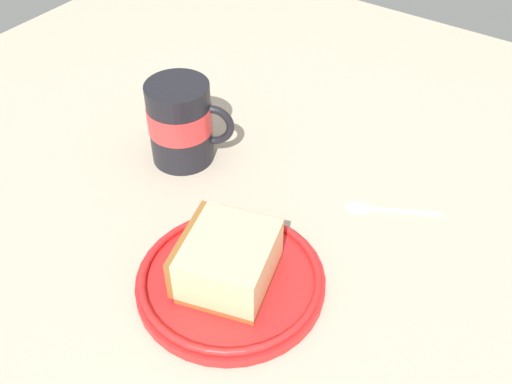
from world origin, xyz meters
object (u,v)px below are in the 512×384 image
small_plate (230,280)px  tea_mug (181,121)px  cake_slice (227,260)px  teaspoon (372,207)px

small_plate → tea_mug: bearing=52.0°
cake_slice → teaspoon: bearing=-20.9°
cake_slice → tea_mug: (13.40, 16.81, 1.81)cm
tea_mug → teaspoon: bearing=-78.5°
small_plate → teaspoon: size_ratio=1.83×
cake_slice → teaspoon: (18.23, -6.94, -3.32)cm
small_plate → cake_slice: (-0.07, 0.26, 2.82)cm
small_plate → tea_mug: size_ratio=1.80×
small_plate → cake_slice: size_ratio=1.70×
small_plate → cake_slice: cake_slice is taller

